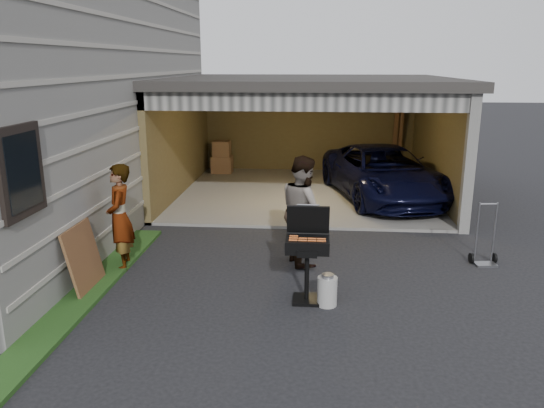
{
  "coord_description": "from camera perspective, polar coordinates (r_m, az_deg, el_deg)",
  "views": [
    {
      "loc": [
        1.0,
        -6.65,
        3.24
      ],
      "look_at": [
        0.34,
        1.14,
        1.15
      ],
      "focal_mm": 35.0,
      "sensor_mm": 36.0,
      "label": 1
    }
  ],
  "objects": [
    {
      "name": "ground",
      "position": [
        7.47,
        -3.36,
        -10.78
      ],
      "size": [
        80.0,
        80.0,
        0.0
      ],
      "primitive_type": "plane",
      "color": "black",
      "rests_on": "ground"
    },
    {
      "name": "groundcover_strip",
      "position": [
        7.27,
        -22.87,
        -12.53
      ],
      "size": [
        0.5,
        8.0,
        0.06
      ],
      "primitive_type": "cube",
      "color": "#193814",
      "rests_on": "ground"
    },
    {
      "name": "garage",
      "position": [
        13.52,
        3.88,
        9.11
      ],
      "size": [
        6.8,
        6.3,
        2.9
      ],
      "color": "#605E59",
      "rests_on": "ground"
    },
    {
      "name": "minivan",
      "position": [
        12.99,
        11.86,
        3.03
      ],
      "size": [
        3.04,
        4.84,
        1.25
      ],
      "primitive_type": "imported",
      "rotation": [
        0.0,
        0.0,
        0.23
      ],
      "color": "black",
      "rests_on": "ground"
    },
    {
      "name": "woman",
      "position": [
        8.76,
        -16.05,
        -1.4
      ],
      "size": [
        0.55,
        0.71,
        1.72
      ],
      "primitive_type": "imported",
      "rotation": [
        0.0,
        0.0,
        -1.33
      ],
      "color": "silver",
      "rests_on": "ground"
    },
    {
      "name": "man",
      "position": [
        8.71,
        3.38,
        -0.65
      ],
      "size": [
        0.94,
        1.05,
        1.8
      ],
      "primitive_type": "imported",
      "rotation": [
        0.0,
        0.0,
        1.91
      ],
      "color": "#402A19",
      "rests_on": "ground"
    },
    {
      "name": "bbq_grill",
      "position": [
        7.31,
        3.82,
        -4.68
      ],
      "size": [
        0.59,
        0.52,
        1.32
      ],
      "color": "black",
      "rests_on": "ground"
    },
    {
      "name": "propane_tank",
      "position": [
        7.41,
        5.95,
        -9.32
      ],
      "size": [
        0.33,
        0.33,
        0.41
      ],
      "primitive_type": "cylinder",
      "rotation": [
        0.0,
        0.0,
        0.24
      ],
      "color": "#B1B1AD",
      "rests_on": "ground"
    },
    {
      "name": "plywood_panel",
      "position": [
        8.2,
        -19.58,
        -5.54
      ],
      "size": [
        0.25,
        0.89,
        0.98
      ],
      "primitive_type": "cube",
      "rotation": [
        0.0,
        -0.21,
        0.0
      ],
      "color": "#53321C",
      "rests_on": "ground"
    },
    {
      "name": "hand_truck",
      "position": [
        9.48,
        21.9,
        -4.87
      ],
      "size": [
        0.45,
        0.36,
        1.05
      ],
      "rotation": [
        0.0,
        0.0,
        0.12
      ],
      "color": "slate",
      "rests_on": "ground"
    }
  ]
}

